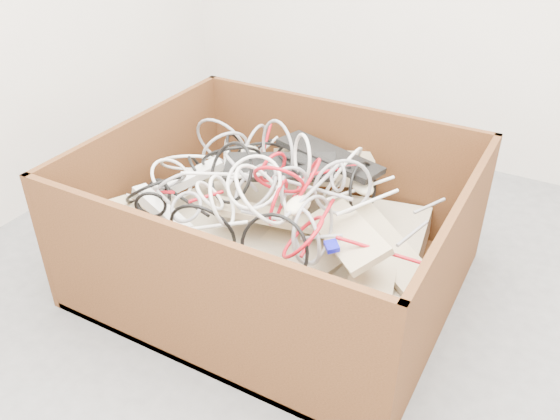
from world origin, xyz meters
The scene contains 8 objects.
ground centered at (0.00, 0.00, 0.00)m, with size 3.00×3.00×0.00m, color #515153.
cardboard_box centered at (-0.30, 0.21, 0.14)m, with size 1.25×1.04×0.55m.
keyboard_pile centered at (-0.23, 0.27, 0.28)m, with size 1.17×0.87×0.32m.
mice_scatter centered at (-0.35, 0.23, 0.36)m, with size 0.69×0.68×0.18m.
power_strip_left centered at (-0.64, 0.18, 0.36)m, with size 0.27×0.05×0.04m, color silver.
power_strip_right centered at (-0.62, -0.01, 0.33)m, with size 0.28×0.06×0.04m, color silver.
vga_plug centered at (-0.01, 0.08, 0.34)m, with size 0.04×0.04×0.02m, color #0C0DBF.
cable_tangle centered at (-0.38, 0.22, 0.40)m, with size 1.15×0.90×0.41m.
Camera 1 is at (0.57, -1.29, 1.40)m, focal length 37.36 mm.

